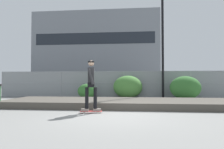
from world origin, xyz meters
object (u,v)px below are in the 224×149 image
object	(u,v)px
parked_car_near	(87,85)
shrub_right	(185,88)
shrub_left	(87,91)
shrub_center	(128,87)
street_lamp	(163,27)
skater	(91,82)
skateboard	(91,111)

from	to	relation	value
parked_car_near	shrub_right	xyz separation A→B (m)	(7.03, -3.62, -0.10)
shrub_left	shrub_center	world-z (taller)	shrub_center
street_lamp	shrub_left	world-z (taller)	street_lamp
skater	shrub_left	xyz separation A→B (m)	(-1.51, 6.10, -0.64)
parked_car_near	skater	bearing A→B (deg)	-76.72
skater	parked_car_near	size ratio (longest dim) A/B	0.41
shrub_right	parked_car_near	bearing A→B (deg)	152.72
shrub_left	shrub_center	bearing A→B (deg)	11.96
street_lamp	shrub_left	xyz separation A→B (m)	(-5.01, -0.40, -4.27)
shrub_left	shrub_right	bearing A→B (deg)	-1.97
street_lamp	shrub_center	distance (m)	4.63
skater	shrub_center	world-z (taller)	skater
skateboard	shrub_right	size ratio (longest dim) A/B	0.43
shrub_center	parked_car_near	bearing A→B (deg)	140.32
parked_car_near	shrub_right	distance (m)	7.91
shrub_right	skateboard	bearing A→B (deg)	-129.09
shrub_right	skater	bearing A→B (deg)	-129.09
skater	shrub_left	size ratio (longest dim) A/B	1.47
street_lamp	shrub_right	distance (m)	4.27
skater	shrub_left	bearing A→B (deg)	103.91
skater	shrub_right	size ratio (longest dim) A/B	0.97
shrub_center	shrub_right	bearing A→B (deg)	-12.28
shrub_center	shrub_right	xyz separation A→B (m)	(3.61, -0.78, -0.03)
shrub_center	street_lamp	bearing A→B (deg)	-4.22
skateboard	skater	size ratio (longest dim) A/B	0.44
skater	shrub_center	bearing A→B (deg)	80.00
street_lamp	shrub_right	bearing A→B (deg)	-25.58
shrub_left	parked_car_near	bearing A→B (deg)	102.15
parked_car_near	shrub_left	world-z (taller)	parked_car_near
skater	street_lamp	size ratio (longest dim) A/B	0.24
shrub_left	skater	bearing A→B (deg)	-76.09
parked_car_near	street_lamp	bearing A→B (deg)	-27.65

